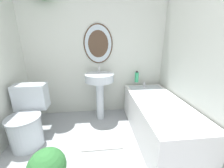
{
  "coord_description": "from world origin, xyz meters",
  "views": [
    {
      "loc": [
        0.01,
        -0.15,
        1.3
      ],
      "look_at": [
        0.18,
        1.38,
        0.8
      ],
      "focal_mm": 22.0,
      "sensor_mm": 36.0,
      "label": 1
    }
  ],
  "objects_px": {
    "pedestal_sink": "(100,85)",
    "bathtub": "(158,117)",
    "toilet": "(28,119)",
    "shampoo_bottle": "(137,77)"
  },
  "relations": [
    {
      "from": "shampoo_bottle",
      "to": "toilet",
      "type": "bearing_deg",
      "value": -158.84
    },
    {
      "from": "toilet",
      "to": "shampoo_bottle",
      "type": "bearing_deg",
      "value": 21.16
    },
    {
      "from": "toilet",
      "to": "pedestal_sink",
      "type": "distance_m",
      "value": 1.09
    },
    {
      "from": "toilet",
      "to": "pedestal_sink",
      "type": "height_order",
      "value": "pedestal_sink"
    },
    {
      "from": "bathtub",
      "to": "shampoo_bottle",
      "type": "distance_m",
      "value": 0.79
    },
    {
      "from": "bathtub",
      "to": "toilet",
      "type": "bearing_deg",
      "value": 178.48
    },
    {
      "from": "pedestal_sink",
      "to": "bathtub",
      "type": "distance_m",
      "value": 1.0
    },
    {
      "from": "bathtub",
      "to": "pedestal_sink",
      "type": "bearing_deg",
      "value": 147.1
    },
    {
      "from": "toilet",
      "to": "pedestal_sink",
      "type": "relative_size",
      "value": 0.83
    },
    {
      "from": "pedestal_sink",
      "to": "bathtub",
      "type": "xyz_separation_m",
      "value": [
        0.79,
        -0.51,
        -0.34
      ]
    }
  ]
}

